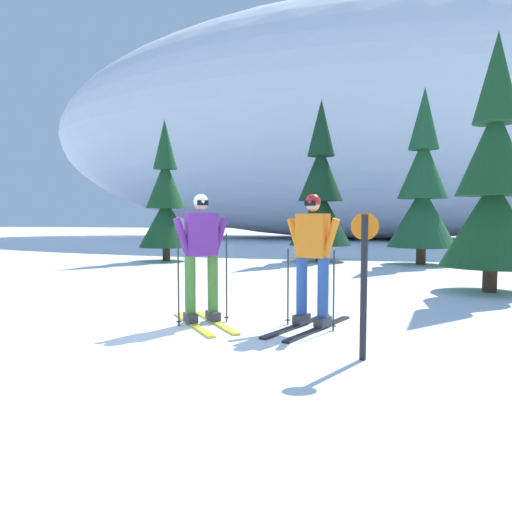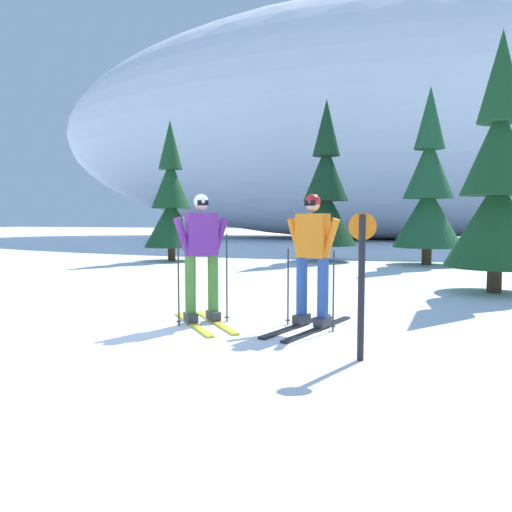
% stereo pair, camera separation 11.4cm
% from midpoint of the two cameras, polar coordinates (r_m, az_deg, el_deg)
% --- Properties ---
extents(ground_plane, '(120.00, 120.00, 0.00)m').
position_cam_midpoint_polar(ground_plane, '(6.73, -13.20, -8.28)').
color(ground_plane, white).
extents(skier_orange_jacket, '(0.91, 1.82, 1.78)m').
position_cam_midpoint_polar(skier_orange_jacket, '(6.62, 7.01, -0.26)').
color(skier_orange_jacket, black).
rests_on(skier_orange_jacket, ground).
extents(skier_purple_jacket, '(1.39, 1.49, 1.79)m').
position_cam_midpoint_polar(skier_purple_jacket, '(6.86, -5.82, 0.05)').
color(skier_purple_jacket, gold).
rests_on(skier_purple_jacket, ground).
extents(pine_tree_far_left, '(1.84, 1.84, 4.76)m').
position_cam_midpoint_polar(pine_tree_far_left, '(17.06, -9.62, 6.13)').
color(pine_tree_far_left, '#47301E').
rests_on(pine_tree_far_left, ground).
extents(pine_tree_center_left, '(2.09, 2.09, 5.42)m').
position_cam_midpoint_polar(pine_tree_center_left, '(16.88, 8.27, 7.10)').
color(pine_tree_center_left, '#47301E').
rests_on(pine_tree_center_left, ground).
extents(pine_tree_center, '(2.13, 2.13, 5.50)m').
position_cam_midpoint_polar(pine_tree_center, '(16.36, 19.51, 7.10)').
color(pine_tree_center, '#47301E').
rests_on(pine_tree_center, ground).
extents(pine_tree_center_right, '(1.95, 1.95, 5.05)m').
position_cam_midpoint_polar(pine_tree_center_right, '(10.74, 26.47, 7.40)').
color(pine_tree_center_right, '#47301E').
rests_on(pine_tree_center_right, ground).
extents(snow_ridge_background, '(48.21, 20.86, 15.94)m').
position_cam_midpoint_polar(snow_ridge_background, '(36.10, 13.51, 14.68)').
color(snow_ridge_background, white).
rests_on(snow_ridge_background, ground).
extents(trail_marker_post, '(0.28, 0.07, 1.52)m').
position_cam_midpoint_polar(trail_marker_post, '(5.15, 12.74, -2.44)').
color(trail_marker_post, black).
rests_on(trail_marker_post, ground).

